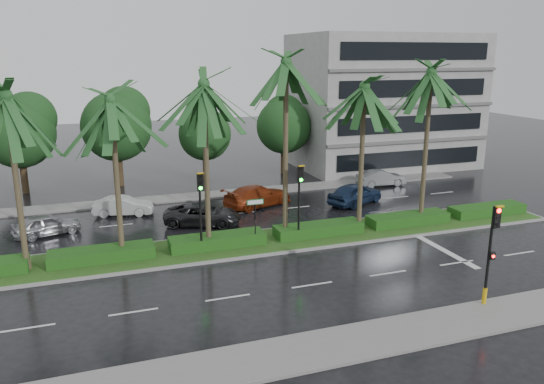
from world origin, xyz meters
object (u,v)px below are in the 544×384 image
object	(u,v)px
car_grey	(381,178)
signal_median_left	(200,201)
car_silver	(47,225)
car_blue	(355,194)
car_red	(258,196)
signal_near	(491,251)
car_white	(123,206)
street_sign	(255,210)
car_darkgrey	(203,215)

from	to	relation	value
car_grey	signal_median_left	bearing A→B (deg)	124.45
car_silver	car_grey	bearing A→B (deg)	-97.98
car_blue	car_red	bearing A→B (deg)	50.68
signal_near	car_red	size ratio (longest dim) A/B	0.85
signal_near	car_white	size ratio (longest dim) A/B	1.15
car_silver	car_grey	size ratio (longest dim) A/B	0.96
car_silver	car_white	xyz separation A→B (m)	(4.50, 2.63, -0.01)
car_blue	car_grey	bearing A→B (deg)	-72.30
signal_near	street_sign	bearing A→B (deg)	125.34
signal_near	car_silver	world-z (taller)	signal_near
signal_median_left	car_grey	distance (m)	19.74
car_silver	car_darkgrey	world-z (taller)	car_darkgrey
street_sign	car_darkgrey	size ratio (longest dim) A/B	0.55
car_blue	signal_median_left	bearing A→B (deg)	92.38
car_silver	car_grey	world-z (taller)	car_grey
car_white	car_darkgrey	bearing A→B (deg)	-116.86
signal_near	car_white	bearing A→B (deg)	125.89
street_sign	car_grey	bearing A→B (deg)	36.10
signal_median_left	car_silver	xyz separation A→B (m)	(-7.88, 6.18, -2.36)
signal_near	car_silver	bearing A→B (deg)	138.42
signal_near	street_sign	distance (m)	12.11
street_sign	car_red	xyz separation A→B (m)	(2.62, 7.75, -1.38)
car_red	car_blue	bearing A→B (deg)	-125.98
signal_near	car_red	bearing A→B (deg)	103.97
car_grey	signal_near	bearing A→B (deg)	164.37
car_darkgrey	car_red	bearing A→B (deg)	-37.05
street_sign	car_silver	bearing A→B (deg)	151.15
signal_near	signal_median_left	world-z (taller)	signal_median_left
signal_near	car_darkgrey	world-z (taller)	signal_near
street_sign	car_silver	distance (m)	12.51
car_silver	car_white	world-z (taller)	car_silver
signal_median_left	street_sign	size ratio (longest dim) A/B	1.68
signal_near	car_darkgrey	xyz separation A→B (m)	(-8.88, 14.76, -1.85)
car_silver	car_blue	size ratio (longest dim) A/B	0.84
signal_median_left	car_blue	xyz separation A→B (m)	(12.24, 6.15, -2.24)
car_silver	car_grey	distance (m)	24.95
car_silver	car_red	bearing A→B (deg)	-99.88
car_white	car_blue	bearing A→B (deg)	-86.85
signal_near	signal_median_left	size ratio (longest dim) A/B	1.00
signal_median_left	street_sign	world-z (taller)	signal_median_left
car_darkgrey	car_blue	distance (m)	11.18
signal_near	car_darkgrey	size ratio (longest dim) A/B	0.93
car_white	car_blue	distance (m)	15.85
street_sign	car_darkgrey	xyz separation A→B (m)	(-1.88, 4.89, -1.47)
signal_near	signal_median_left	xyz separation A→B (m)	(-10.00, 9.69, 0.49)
car_red	car_white	bearing A→B (deg)	63.48
car_grey	car_darkgrey	bearing A→B (deg)	111.26
car_grey	car_red	bearing A→B (deg)	104.64
street_sign	car_silver	size ratio (longest dim) A/B	0.69
car_white	car_darkgrey	size ratio (longest dim) A/B	0.81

